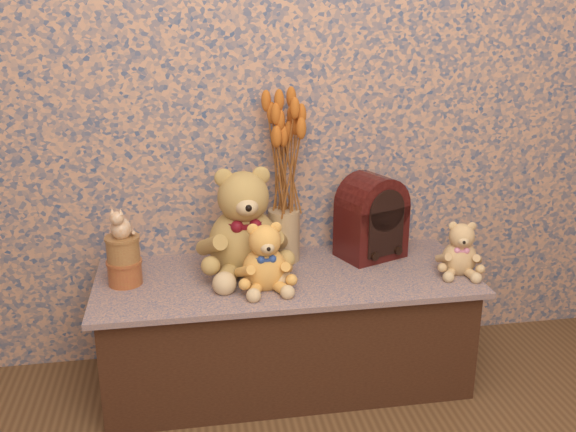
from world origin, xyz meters
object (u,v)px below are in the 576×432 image
(teddy_large, at_px, (243,216))
(biscuit_tin_lower, at_px, (125,272))
(teddy_medium, at_px, (264,253))
(teddy_small, at_px, (460,245))
(ceramic_vase, at_px, (284,235))
(cat_figurine, at_px, (121,222))
(cathedral_radio, at_px, (372,216))

(teddy_large, height_order, biscuit_tin_lower, teddy_large)
(teddy_medium, bearing_deg, teddy_small, -2.72)
(ceramic_vase, relative_size, cat_figurine, 1.73)
(teddy_small, height_order, biscuit_tin_lower, teddy_small)
(teddy_large, height_order, teddy_medium, teddy_large)
(teddy_large, xyz_separation_m, cathedral_radio, (0.50, 0.06, -0.05))
(ceramic_vase, bearing_deg, teddy_medium, -114.33)
(teddy_medium, distance_m, cathedral_radio, 0.49)
(teddy_medium, bearing_deg, teddy_large, 106.91)
(teddy_large, height_order, cathedral_radio, teddy_large)
(teddy_large, distance_m, teddy_medium, 0.18)
(teddy_medium, height_order, biscuit_tin_lower, teddy_medium)
(teddy_large, height_order, ceramic_vase, teddy_large)
(cathedral_radio, xyz_separation_m, ceramic_vase, (-0.34, 0.02, -0.06))
(teddy_medium, xyz_separation_m, biscuit_tin_lower, (-0.48, 0.11, -0.08))
(teddy_medium, relative_size, cathedral_radio, 0.78)
(teddy_medium, height_order, cathedral_radio, cathedral_radio)
(teddy_large, bearing_deg, cat_figurine, -177.24)
(teddy_large, relative_size, ceramic_vase, 2.13)
(cathedral_radio, xyz_separation_m, cat_figurine, (-0.92, -0.11, 0.07))
(ceramic_vase, height_order, cat_figurine, cat_figurine)
(cathedral_radio, xyz_separation_m, biscuit_tin_lower, (-0.92, -0.11, -0.12))
(biscuit_tin_lower, bearing_deg, cat_figurine, 0.00)
(cathedral_radio, relative_size, biscuit_tin_lower, 2.78)
(teddy_large, xyz_separation_m, ceramic_vase, (0.16, 0.08, -0.11))
(biscuit_tin_lower, distance_m, cat_figurine, 0.19)
(ceramic_vase, height_order, biscuit_tin_lower, ceramic_vase)
(teddy_medium, xyz_separation_m, teddy_small, (0.71, 0.01, -0.02))
(cathedral_radio, relative_size, cat_figurine, 2.86)
(cathedral_radio, bearing_deg, ceramic_vase, 155.00)
(teddy_large, xyz_separation_m, cat_figurine, (-0.42, -0.05, 0.02))
(teddy_large, distance_m, teddy_small, 0.79)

